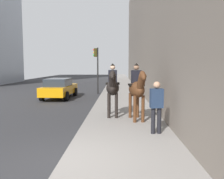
{
  "coord_description": "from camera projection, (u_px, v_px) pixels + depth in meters",
  "views": [
    {
      "loc": [
        -5.4,
        -1.36,
        2.31
      ],
      "look_at": [
        4.0,
        -1.12,
        1.4
      ],
      "focal_mm": 38.85,
      "sensor_mm": 36.0,
      "label": 1
    }
  ],
  "objects": [
    {
      "name": "sidewalk_slab",
      "position": [
        128.0,
        164.0,
        5.58
      ],
      "size": [
        120.0,
        3.21,
        0.12
      ],
      "primitive_type": "cube",
      "color": "gray",
      "rests_on": "ground"
    },
    {
      "name": "mounted_horse_near",
      "position": [
        113.0,
        87.0,
        10.51
      ],
      "size": [
        2.15,
        0.61,
        2.31
      ],
      "rotation": [
        0.0,
        0.0,
        3.16
      ],
      "color": "black",
      "rests_on": "sidewalk_slab"
    },
    {
      "name": "mounted_horse_far",
      "position": [
        137.0,
        89.0,
        9.72
      ],
      "size": [
        2.15,
        0.79,
        2.31
      ],
      "rotation": [
        0.0,
        0.0,
        3.3
      ],
      "color": "#4C2B16",
      "rests_on": "sidewalk_slab"
    },
    {
      "name": "pedestrian_greeting",
      "position": [
        156.0,
        104.0,
        7.81
      ],
      "size": [
        0.31,
        0.43,
        1.7
      ],
      "rotation": [
        0.0,
        0.0,
        0.13
      ],
      "color": "black",
      "rests_on": "sidewalk_slab"
    },
    {
      "name": "car_near_lane",
      "position": [
        59.0,
        88.0,
        17.34
      ],
      "size": [
        4.58,
        2.0,
        1.44
      ],
      "rotation": [
        0.0,
        0.0,
        -0.03
      ],
      "color": "orange",
      "rests_on": "ground"
    },
    {
      "name": "traffic_light_near_curb",
      "position": [
        97.0,
        63.0,
        19.98
      ],
      "size": [
        0.2,
        0.44,
        3.82
      ],
      "color": "black",
      "rests_on": "ground"
    }
  ]
}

